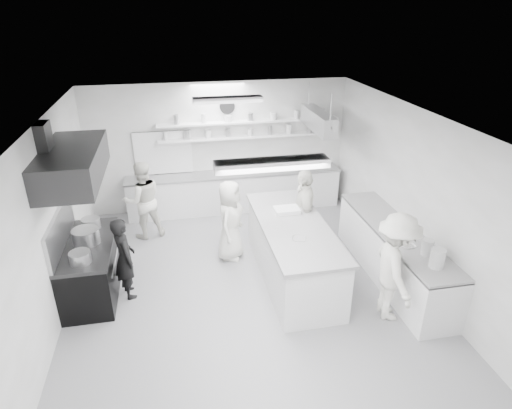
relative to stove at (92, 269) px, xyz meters
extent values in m
cube|color=gray|center=(2.60, -0.40, -0.46)|extent=(6.00, 7.00, 0.02)
cube|color=silver|center=(2.60, -0.40, 2.56)|extent=(6.00, 7.00, 0.02)
cube|color=white|center=(2.60, 3.10, 1.05)|extent=(6.00, 0.04, 3.00)
cube|color=white|center=(2.60, -3.90, 1.05)|extent=(6.00, 0.04, 3.00)
cube|color=white|center=(-0.40, -0.40, 1.05)|extent=(0.04, 7.00, 3.00)
cube|color=white|center=(5.60, -0.40, 1.05)|extent=(0.04, 7.00, 3.00)
cube|color=black|center=(0.00, 0.00, 0.00)|extent=(0.80, 1.80, 0.90)
cube|color=#272727|center=(0.00, 0.00, 1.90)|extent=(0.85, 2.00, 0.50)
cube|color=white|center=(2.90, 2.80, 0.01)|extent=(5.00, 0.60, 0.92)
cube|color=white|center=(3.30, 2.97, 1.30)|extent=(4.20, 0.26, 0.04)
cube|color=white|center=(3.30, 2.97, 1.65)|extent=(4.20, 0.26, 0.04)
cube|color=black|center=(1.30, 3.08, 1.00)|extent=(1.30, 0.04, 1.00)
cylinder|color=silver|center=(2.80, 3.06, 2.00)|extent=(0.32, 0.05, 0.32)
cube|color=white|center=(5.25, -0.60, 0.02)|extent=(0.74, 3.30, 0.94)
cube|color=#A8A8A9|center=(4.60, 2.00, 1.85)|extent=(0.30, 1.60, 0.40)
cube|color=white|center=(2.60, -2.20, 2.49)|extent=(1.30, 0.25, 0.10)
cube|color=white|center=(2.60, 1.40, 2.49)|extent=(1.30, 0.25, 0.10)
cube|color=white|center=(3.47, -0.27, 0.07)|extent=(1.08, 2.84, 1.04)
cylinder|color=#A8A8A9|center=(0.00, 0.01, 0.61)|extent=(0.43, 0.43, 0.30)
imported|color=black|center=(0.59, -0.21, 0.28)|extent=(0.50, 0.61, 1.45)
imported|color=silver|center=(0.82, 1.86, 0.39)|extent=(0.95, 0.83, 1.68)
imported|color=silver|center=(2.49, 0.67, 0.35)|extent=(0.79, 0.92, 1.60)
imported|color=silver|center=(3.90, 0.51, 0.44)|extent=(0.64, 1.11, 1.78)
imported|color=silver|center=(4.71, -1.58, 0.45)|extent=(0.83, 1.24, 1.79)
imported|color=#A8A8A9|center=(3.42, -0.76, 0.62)|extent=(0.30, 0.30, 0.06)
imported|color=white|center=(3.51, 0.29, 0.62)|extent=(0.19, 0.19, 0.06)
imported|color=white|center=(5.16, -1.14, 0.52)|extent=(0.24, 0.24, 0.06)
camera|label=1|loc=(1.53, -6.68, 4.14)|focal=30.54mm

